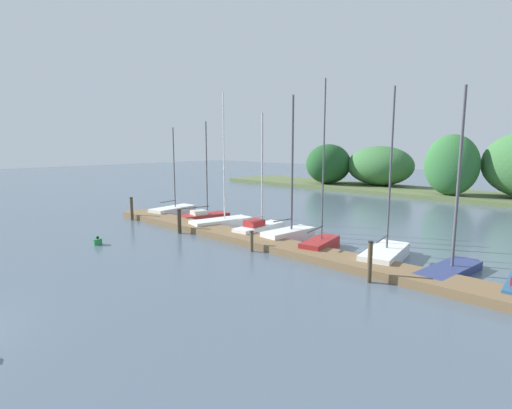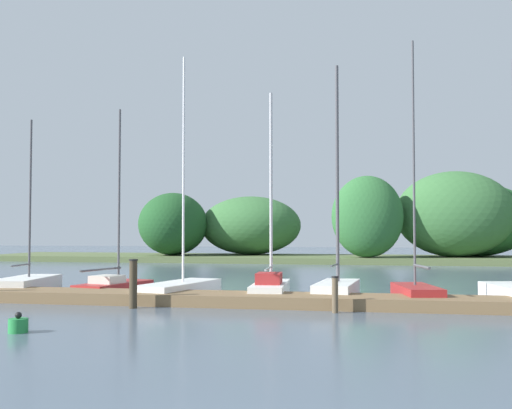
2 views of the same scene
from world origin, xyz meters
TOP-DOWN VIEW (x-y plane):
  - dock_pier at (0.00, 14.21)m, footprint 26.34×1.80m
  - far_shore at (1.83, 41.01)m, footprint 54.80×8.41m
  - sailboat_0 at (-11.21, 16.33)m, footprint 1.80×3.81m
  - sailboat_1 at (-7.94, 16.60)m, footprint 1.91×3.65m
  - sailboat_2 at (-5.26, 15.84)m, footprint 2.06×4.19m
  - sailboat_3 at (-2.26, 16.03)m, footprint 1.27×3.83m
  - sailboat_4 at (-0.08, 16.08)m, footprint 1.41×3.40m
  - sailboat_5 at (2.34, 15.46)m, footprint 1.51×2.98m
  - mooring_piling_1 at (-5.79, 12.90)m, footprint 0.26×0.26m
  - mooring_piling_2 at (0.03, 12.97)m, footprint 0.19×0.19m
  - channel_buoy_0 at (-6.64, 8.39)m, footprint 0.42×0.42m

SIDE VIEW (x-z plane):
  - channel_buoy_0 at x=-6.64m, z-range -0.06..0.40m
  - dock_pier at x=0.00m, z-range 0.00..0.35m
  - sailboat_1 at x=-7.94m, z-range -3.00..3.64m
  - sailboat_0 at x=-11.21m, z-range -2.83..3.48m
  - sailboat_2 at x=-5.26m, z-range -3.76..4.43m
  - sailboat_5 at x=2.34m, z-range -3.70..4.48m
  - sailboat_3 at x=-2.26m, z-range -3.03..3.85m
  - sailboat_4 at x=-0.08m, z-range -3.39..4.29m
  - mooring_piling_2 at x=0.03m, z-range 0.01..1.01m
  - mooring_piling_1 at x=-5.79m, z-range 0.01..1.43m
  - far_shore at x=1.83m, z-range -0.83..6.19m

